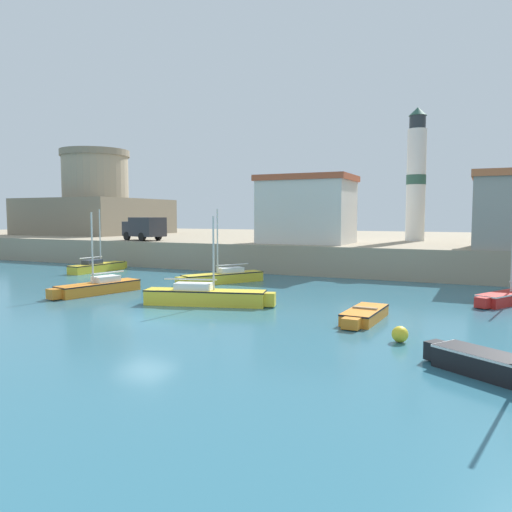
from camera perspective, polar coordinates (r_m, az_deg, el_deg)
ground_plane at (r=23.66m, az=-12.54°, el=-6.98°), size 200.00×200.00×0.00m
quay_seawall at (r=58.54m, az=10.79°, el=1.10°), size 120.00×40.00×2.34m
sailboat_orange_0 at (r=31.64m, az=-17.64°, el=-3.37°), size 2.59×5.88×4.92m
sailboat_yellow_1 at (r=44.00m, az=-17.63°, el=-1.15°), size 1.61×5.90×5.24m
sailboat_yellow_3 at (r=26.50m, az=-5.72°, el=-4.57°), size 6.95×2.91×4.68m
sailboat_yellow_4 at (r=34.99m, az=-3.85°, el=-2.39°), size 4.23×6.10×5.18m
dinghy_orange_5 at (r=23.02m, az=12.24°, el=-6.56°), size 1.51×4.17×0.61m
mooring_buoy at (r=19.57m, az=16.13°, el=-8.59°), size 0.61×0.61×0.61m
fortress at (r=68.27m, az=-17.79°, el=5.45°), size 14.89×14.89×10.72m
lighthouse at (r=49.55m, az=17.84°, el=8.62°), size 1.79×1.79×12.40m
harbor_shed_near_wharf at (r=43.37m, az=5.82°, el=5.34°), size 7.90×5.65×5.79m
truck_on_quay at (r=48.93m, az=-12.67°, el=3.18°), size 4.69×3.13×2.20m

